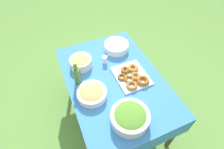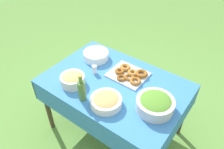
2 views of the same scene
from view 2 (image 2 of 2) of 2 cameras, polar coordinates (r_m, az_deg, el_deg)
ground_plane at (r=2.60m, az=0.60°, el=-14.05°), size 14.00×14.00×0.00m
picnic_table at (r=2.13m, az=0.71°, el=-4.09°), size 1.33×0.91×0.72m
salad_bowl at (r=1.82m, az=11.22°, el=-7.47°), size 0.31×0.31×0.12m
pasta_bowl at (r=2.05m, az=-10.25°, el=-1.19°), size 0.23×0.23×0.11m
donut_platter at (r=2.13m, az=4.57°, el=0.10°), size 0.37×0.31×0.05m
plate_stack at (r=2.35m, az=-4.19°, el=5.04°), size 0.27×0.27×0.08m
olive_oil_bottle at (r=1.85m, az=-7.88°, el=-4.07°), size 0.07×0.07×0.27m
bread_bowl at (r=1.83m, az=-1.57°, el=-6.89°), size 0.27×0.27×0.09m
salt_shaker at (r=2.15m, az=-4.60°, el=1.33°), size 0.05×0.05×0.09m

